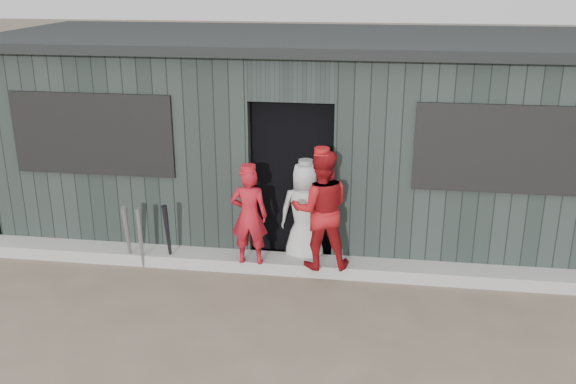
% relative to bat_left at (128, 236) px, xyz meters
% --- Properties ---
extents(ground, '(80.00, 80.00, 0.00)m').
position_rel_bat_left_xyz_m(ground, '(1.91, -1.62, -0.41)').
color(ground, brown).
rests_on(ground, ground).
extents(curb, '(8.00, 0.36, 0.15)m').
position_rel_bat_left_xyz_m(curb, '(1.91, 0.20, -0.33)').
color(curb, '#9C9C97').
rests_on(curb, ground).
extents(bat_left, '(0.12, 0.26, 0.82)m').
position_rel_bat_left_xyz_m(bat_left, '(0.00, 0.00, 0.00)').
color(bat_left, gray).
rests_on(bat_left, ground).
extents(bat_mid, '(0.09, 0.16, 0.79)m').
position_rel_bat_left_xyz_m(bat_mid, '(0.17, -0.01, -0.01)').
color(bat_mid, gray).
rests_on(bat_mid, ground).
extents(bat_right, '(0.08, 0.22, 0.83)m').
position_rel_bat_left_xyz_m(bat_right, '(0.48, 0.07, 0.00)').
color(bat_right, black).
rests_on(bat_right, ground).
extents(player_red_left, '(0.44, 0.30, 1.17)m').
position_rel_bat_left_xyz_m(player_red_left, '(1.48, 0.04, 0.33)').
color(player_red_left, '#AC1521').
rests_on(player_red_left, curb).
extents(player_red_right, '(0.75, 0.63, 1.40)m').
position_rel_bat_left_xyz_m(player_red_right, '(2.31, 0.06, 0.44)').
color(player_red_right, maroon).
rests_on(player_red_right, curb).
extents(player_grey_back, '(0.67, 0.47, 1.30)m').
position_rel_bat_left_xyz_m(player_grey_back, '(2.09, 0.42, 0.24)').
color(player_grey_back, '#BEBEBE').
rests_on(player_grey_back, ground).
extents(dugout, '(8.30, 3.30, 2.62)m').
position_rel_bat_left_xyz_m(dugout, '(1.91, 1.88, 0.88)').
color(dugout, black).
rests_on(dugout, ground).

